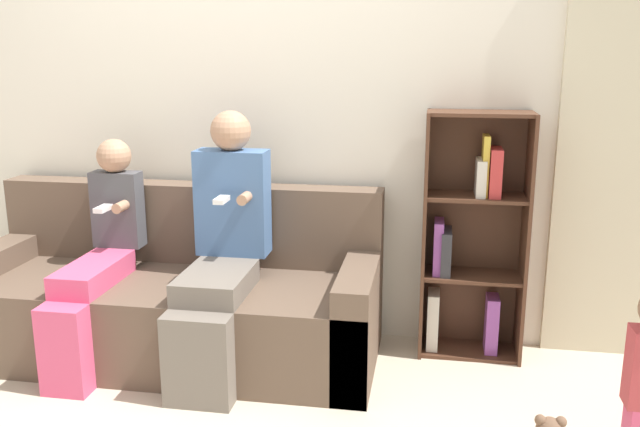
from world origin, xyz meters
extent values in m
plane|color=beige|center=(0.00, 0.00, 0.00)|extent=(14.00, 14.00, 0.00)
cube|color=silver|center=(0.00, 0.93, 1.27)|extent=(10.00, 0.06, 2.55)
cube|color=brown|center=(-0.29, 0.38, 0.21)|extent=(2.09, 0.64, 0.42)
cube|color=brown|center=(-0.29, 0.78, 0.43)|extent=(2.09, 0.17, 0.85)
cube|color=brown|center=(0.67, 0.38, 0.27)|extent=(0.17, 0.64, 0.55)
cube|color=#70665B|center=(0.01, 0.00, 0.21)|extent=(0.31, 0.12, 0.42)
cube|color=#70665B|center=(0.01, 0.29, 0.48)|extent=(0.31, 0.45, 0.11)
cube|color=#476B9E|center=(0.01, 0.59, 0.80)|extent=(0.36, 0.16, 0.53)
sphere|color=tan|center=(0.01, 0.59, 1.16)|extent=(0.20, 0.20, 0.20)
cylinder|color=tan|center=(0.11, 0.46, 0.85)|extent=(0.05, 0.10, 0.05)
cube|color=white|center=(0.01, 0.41, 0.85)|extent=(0.05, 0.12, 0.02)
cube|color=#DB4C75|center=(-0.63, 0.00, 0.21)|extent=(0.22, 0.12, 0.42)
cube|color=#DB4C75|center=(-0.63, 0.31, 0.48)|extent=(0.22, 0.50, 0.11)
cube|color=#4C4C51|center=(-0.63, 0.62, 0.73)|extent=(0.26, 0.11, 0.40)
sphere|color=tan|center=(-0.63, 0.62, 1.02)|extent=(0.18, 0.18, 0.18)
cylinder|color=tan|center=(-0.56, 0.51, 0.77)|extent=(0.05, 0.10, 0.05)
cube|color=white|center=(-0.63, 0.46, 0.77)|extent=(0.05, 0.12, 0.02)
cube|color=#4C2D1E|center=(0.97, 0.76, 0.63)|extent=(0.02, 0.28, 1.26)
cube|color=#4C2D1E|center=(1.47, 0.76, 0.63)|extent=(0.02, 0.28, 1.26)
cube|color=#4C2D1E|center=(1.22, 0.89, 0.63)|extent=(0.52, 0.02, 1.26)
cube|color=#4C2D1E|center=(1.22, 0.76, 0.01)|extent=(0.48, 0.24, 0.02)
cube|color=#4C2D1E|center=(1.22, 0.76, 0.42)|extent=(0.48, 0.24, 0.02)
cube|color=#4C2D1E|center=(1.22, 0.76, 0.84)|extent=(0.48, 0.24, 0.02)
cube|color=#4C2D1E|center=(1.22, 0.76, 1.25)|extent=(0.48, 0.24, 0.02)
cube|color=beige|center=(1.23, 0.76, 0.94)|extent=(0.05, 0.18, 0.18)
cube|color=#C63838|center=(1.30, 0.76, 0.97)|extent=(0.06, 0.18, 0.24)
cube|color=#333338|center=(1.08, 0.76, 0.55)|extent=(0.05, 0.20, 0.23)
cube|color=gold|center=(1.25, 0.76, 1.00)|extent=(0.03, 0.14, 0.30)
cube|color=#934CA3|center=(1.33, 0.76, 0.17)|extent=(0.06, 0.14, 0.30)
cube|color=beige|center=(1.03, 0.76, 0.17)|extent=(0.06, 0.16, 0.30)
cube|color=#934CA3|center=(1.04, 0.76, 0.57)|extent=(0.05, 0.17, 0.28)
sphere|color=brown|center=(1.42, -0.32, 0.25)|extent=(0.04, 0.04, 0.04)
sphere|color=brown|center=(1.49, -0.32, 0.25)|extent=(0.04, 0.04, 0.04)
camera|label=1|loc=(1.00, -2.63, 1.56)|focal=38.00mm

